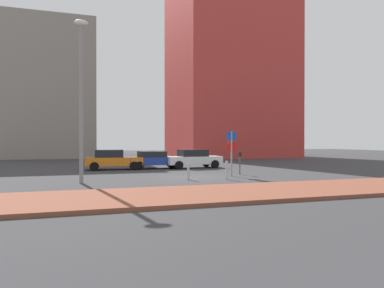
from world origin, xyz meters
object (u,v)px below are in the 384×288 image
object	(u,v)px
street_lamp	(81,89)
parked_car_white	(193,158)
parked_car_blue	(155,159)
traffic_bollard_mid	(227,170)
parking_sign_post	(231,148)
traffic_bollard_near	(188,172)
parking_meter	(240,160)
parked_car_orange	(113,159)

from	to	relation	value
street_lamp	parked_car_white	bearing A→B (deg)	42.84
parked_car_blue	street_lamp	distance (m)	10.40
parked_car_blue	traffic_bollard_mid	size ratio (longest dim) A/B	4.26
parking_sign_post	traffic_bollard_near	bearing A→B (deg)	-160.90
parking_sign_post	traffic_bollard_near	world-z (taller)	parking_sign_post
parking_meter	traffic_bollard_mid	world-z (taller)	parking_meter
parked_car_blue	traffic_bollard_near	xyz separation A→B (m)	(0.30, -8.12, -0.27)
parking_sign_post	parked_car_white	bearing A→B (deg)	92.77
parked_car_orange	traffic_bollard_near	bearing A→B (deg)	-66.53
parking_meter	traffic_bollard_mid	bearing A→B (deg)	-128.55
parked_car_blue	parking_meter	world-z (taller)	parking_meter
parked_car_orange	parked_car_white	world-z (taller)	parked_car_orange
parked_car_orange	parking_meter	bearing A→B (deg)	-39.11
parked_car_blue	traffic_bollard_mid	bearing A→B (deg)	-74.65
parking_sign_post	street_lamp	xyz separation A→B (m)	(-8.62, -0.93, 3.04)
street_lamp	parking_sign_post	bearing A→B (deg)	6.13
traffic_bollard_near	parked_car_white	bearing A→B (deg)	70.86
traffic_bollard_mid	parked_car_blue	bearing A→B (deg)	105.35
parking_sign_post	parking_meter	distance (m)	1.53
parking_meter	traffic_bollard_near	size ratio (longest dim) A/B	1.61
parking_sign_post	parking_meter	bearing A→B (deg)	42.32
traffic_bollard_near	parked_car_blue	bearing A→B (deg)	92.14
parked_car_orange	parked_car_blue	xyz separation A→B (m)	(3.18, 0.10, -0.05)
parked_car_orange	traffic_bollard_near	size ratio (longest dim) A/B	4.82
traffic_bollard_mid	parked_car_orange	bearing A→B (deg)	123.04
parking_meter	traffic_bollard_near	distance (m)	4.48
parked_car_orange	parked_car_blue	world-z (taller)	parked_car_orange
parking_meter	parking_sign_post	bearing A→B (deg)	-137.68
parking_meter	parked_car_orange	bearing A→B (deg)	140.89
parked_car_blue	street_lamp	size ratio (longest dim) A/B	0.54
street_lamp	traffic_bollard_near	xyz separation A→B (m)	(5.58, -0.13, -4.31)
traffic_bollard_near	street_lamp	bearing A→B (deg)	178.69
parking_sign_post	traffic_bollard_near	size ratio (longest dim) A/B	3.11
parked_car_white	parking_meter	distance (m)	6.02
parked_car_blue	street_lamp	bearing A→B (deg)	-123.43
traffic_bollard_near	traffic_bollard_mid	world-z (taller)	traffic_bollard_mid
parked_car_orange	parking_meter	size ratio (longest dim) A/B	2.99
parked_car_orange	parked_car_white	xyz separation A→B (m)	(6.20, -0.21, -0.01)
parked_car_white	street_lamp	bearing A→B (deg)	-137.16
parked_car_blue	traffic_bollard_near	distance (m)	8.13
parking_sign_post	parked_car_orange	bearing A→B (deg)	133.09
parked_car_orange	parking_sign_post	distance (m)	9.60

